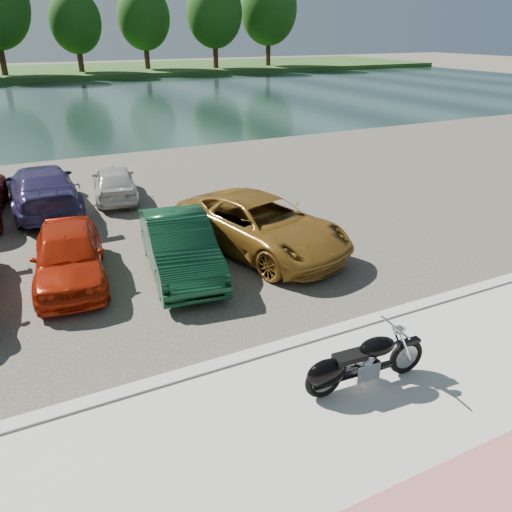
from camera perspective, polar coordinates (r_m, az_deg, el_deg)
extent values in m
plane|color=#595447|center=(8.64, 10.80, -17.13)|extent=(200.00, 200.00, 0.00)
cube|color=#B8B5AD|center=(8.07, 15.31, -20.84)|extent=(60.00, 6.00, 0.10)
cube|color=#B8B5AD|center=(9.88, 3.88, -10.11)|extent=(60.00, 0.30, 0.14)
cube|color=#3D3831|center=(17.46, -11.07, 5.18)|extent=(60.00, 18.00, 0.04)
cube|color=black|center=(45.52, -21.72, 15.76)|extent=(120.00, 40.00, 0.00)
cube|color=#254C1B|center=(77.27, -24.54, 18.54)|extent=(120.00, 24.00, 0.60)
cylinder|color=#362013|center=(69.61, -27.19, 20.33)|extent=(0.70, 0.70, 5.85)
cylinder|color=#362013|center=(71.75, -19.53, 21.04)|extent=(0.70, 0.70, 4.50)
ellipsoid|color=#173D10|center=(71.70, -19.96, 23.88)|extent=(6.30, 6.30, 7.56)
cylinder|color=#362013|center=(74.92, -12.43, 22.07)|extent=(0.70, 0.70, 4.95)
ellipsoid|color=#173D10|center=(74.88, -12.73, 25.08)|extent=(6.93, 6.93, 8.32)
cylinder|color=#362013|center=(75.10, -4.67, 22.69)|extent=(0.70, 0.70, 5.40)
ellipsoid|color=#173D10|center=(75.09, -4.79, 25.98)|extent=(7.56, 7.56, 9.07)
cylinder|color=#362013|center=(80.15, 1.40, 23.03)|extent=(0.70, 0.70, 5.85)
ellipsoid|color=#173D10|center=(80.16, 1.44, 26.38)|extent=(8.19, 8.19, 9.83)
torus|color=black|center=(9.31, 16.75, -10.94)|extent=(0.69, 0.16, 0.68)
torus|color=black|center=(8.49, 7.73, -13.82)|extent=(0.69, 0.16, 0.68)
cylinder|color=#B2B2B7|center=(9.31, 16.75, -10.94)|extent=(0.46, 0.09, 0.46)
cylinder|color=#B2B2B7|center=(8.49, 7.73, -13.82)|extent=(0.46, 0.09, 0.46)
cylinder|color=silver|center=(9.00, 16.67, -9.92)|extent=(0.33, 0.07, 0.63)
cylinder|color=silver|center=(9.12, 15.90, -9.29)|extent=(0.33, 0.07, 0.63)
cylinder|color=silver|center=(8.75, 15.59, -7.83)|extent=(0.09, 0.75, 0.04)
sphere|color=silver|center=(8.84, 16.05, -8.11)|extent=(0.17, 0.17, 0.16)
sphere|color=silver|center=(8.88, 16.41, -8.00)|extent=(0.12, 0.12, 0.11)
cube|color=black|center=(9.13, 16.99, -9.35)|extent=(0.46, 0.17, 0.06)
cube|color=black|center=(8.91, 12.44, -12.66)|extent=(1.20, 0.18, 0.08)
cube|color=silver|center=(8.84, 12.20, -12.39)|extent=(0.47, 0.35, 0.34)
cylinder|color=silver|center=(8.77, 12.87, -11.17)|extent=(0.26, 0.20, 0.27)
cylinder|color=silver|center=(8.67, 11.76, -11.51)|extent=(0.26, 0.20, 0.27)
ellipsoid|color=black|center=(8.74, 13.69, -10.04)|extent=(0.70, 0.40, 0.32)
cube|color=black|center=(8.51, 10.68, -11.26)|extent=(0.57, 0.32, 0.10)
ellipsoid|color=black|center=(8.44, 8.08, -13.09)|extent=(0.75, 0.38, 0.50)
cube|color=black|center=(8.46, 7.75, -13.56)|extent=(0.41, 0.21, 0.30)
cylinder|color=silver|center=(8.88, 9.89, -13.03)|extent=(1.10, 0.16, 0.09)
cylinder|color=silver|center=(8.83, 9.93, -12.61)|extent=(1.10, 0.16, 0.09)
cylinder|color=#B2B2B7|center=(8.81, 12.18, -14.34)|extent=(0.03, 0.14, 0.22)
imported|color=#B7250C|center=(12.79, -20.63, 0.11)|extent=(2.10, 4.21, 1.38)
imported|color=#103B22|center=(12.58, -8.73, 1.23)|extent=(2.11, 4.54, 1.44)
imported|color=#8D6020|center=(13.65, 0.58, 3.57)|extent=(3.88, 5.88, 1.50)
imported|color=navy|center=(18.35, -23.21, 7.13)|extent=(2.16, 5.24, 1.51)
imported|color=silver|center=(18.78, -15.86, 8.12)|extent=(1.96, 3.80, 1.24)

